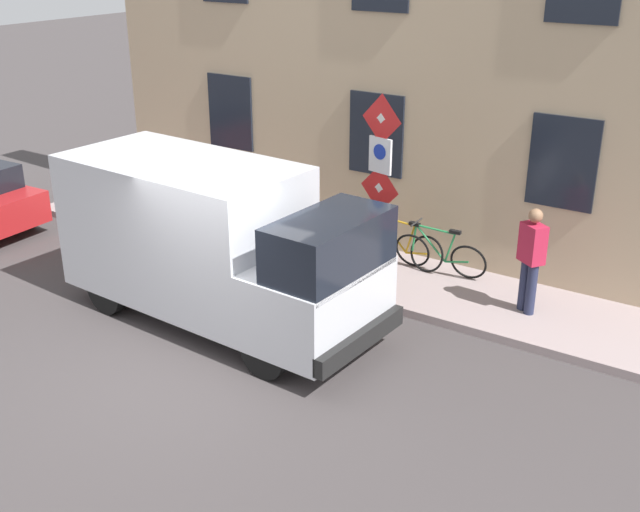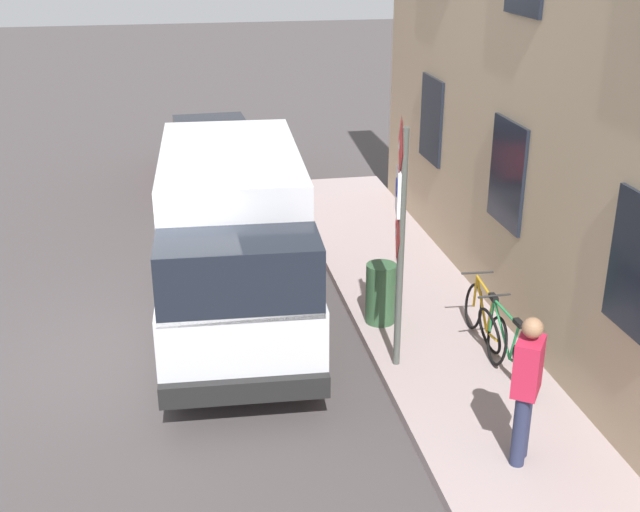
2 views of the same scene
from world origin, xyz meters
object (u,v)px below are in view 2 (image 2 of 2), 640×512
delivery_van (234,240)px  litter_bin (381,293)px  bicycle_orange (485,320)px  sign_post_stacked (398,215)px  parked_hatchback (213,151)px  pedestrian (526,385)px  bicycle_green (507,346)px

delivery_van → litter_bin: size_ratio=6.03×
delivery_van → bicycle_orange: delivery_van is taller
sign_post_stacked → litter_bin: 2.06m
parked_hatchback → pedestrian: bearing=-169.9°
sign_post_stacked → delivery_van: (-1.90, 1.84, -0.90)m
parked_hatchback → bicycle_green: (3.13, -9.53, -0.22)m
sign_post_stacked → delivery_van: size_ratio=0.59×
sign_post_stacked → parked_hatchback: bearing=100.9°
sign_post_stacked → litter_bin: size_ratio=3.58×
delivery_van → parked_hatchback: delivery_van is taller
parked_hatchback → sign_post_stacked: bearing=-171.6°
parked_hatchback → bicycle_green: 10.04m
delivery_van → parked_hatchback: 7.24m
delivery_van → pedestrian: size_ratio=3.16×
pedestrian → litter_bin: size_ratio=1.91×
delivery_van → litter_bin: delivery_van is taller
sign_post_stacked → pedestrian: 2.67m
delivery_van → litter_bin: bearing=76.3°
pedestrian → litter_bin: (-0.65, 3.49, -0.48)m
bicycle_green → litter_bin: size_ratio=1.91×
bicycle_orange → delivery_van: bearing=68.4°
litter_bin → parked_hatchback: bearing=103.6°
litter_bin → sign_post_stacked: bearing=-96.7°
bicycle_orange → pedestrian: pedestrian is taller
sign_post_stacked → bicycle_orange: bearing=11.8°
delivery_van → bicycle_green: bearing=57.8°
parked_hatchback → bicycle_orange: (3.13, -8.77, -0.22)m
delivery_van → parked_hatchback: size_ratio=1.33×
bicycle_green → pedestrian: bearing=159.0°
parked_hatchback → bicycle_green: parked_hatchback is taller
pedestrian → litter_bin: pedestrian is taller
bicycle_green → bicycle_orange: 0.76m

